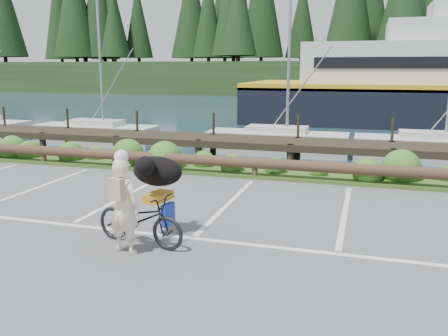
# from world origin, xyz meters

# --- Properties ---
(ground) EXTENTS (72.00, 72.00, 0.00)m
(ground) POSITION_xyz_m (0.00, 0.00, 0.00)
(ground) COLOR #525254
(harbor_backdrop) EXTENTS (170.00, 160.00, 30.00)m
(harbor_backdrop) POSITION_xyz_m (0.39, 78.47, -0.00)
(harbor_backdrop) COLOR #1A2F40
(harbor_backdrop) RESTS_ON ground
(vegetation_strip) EXTENTS (34.00, 1.60, 0.10)m
(vegetation_strip) POSITION_xyz_m (0.00, 5.30, 0.05)
(vegetation_strip) COLOR #3D5B21
(vegetation_strip) RESTS_ON ground
(log_rail) EXTENTS (32.00, 0.30, 0.60)m
(log_rail) POSITION_xyz_m (0.00, 4.60, 0.00)
(log_rail) COLOR #443021
(log_rail) RESTS_ON ground
(bicycle) EXTENTS (1.88, 0.94, 0.94)m
(bicycle) POSITION_xyz_m (-0.79, -0.93, 0.47)
(bicycle) COLOR black
(bicycle) RESTS_ON ground
(cyclist) EXTENTS (0.66, 0.49, 1.63)m
(cyclist) POSITION_xyz_m (-0.86, -1.34, 0.82)
(cyclist) COLOR #F5E3CF
(cyclist) RESTS_ON ground
(dog) EXTENTS (0.63, 1.02, 0.55)m
(dog) POSITION_xyz_m (-0.68, -0.37, 1.22)
(dog) COLOR black
(dog) RESTS_ON bicycle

